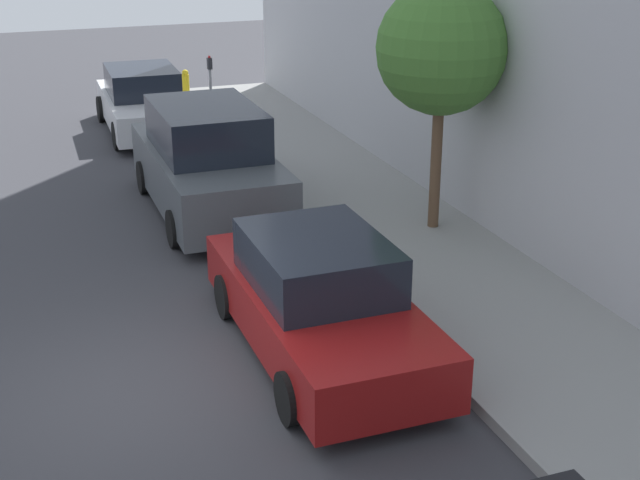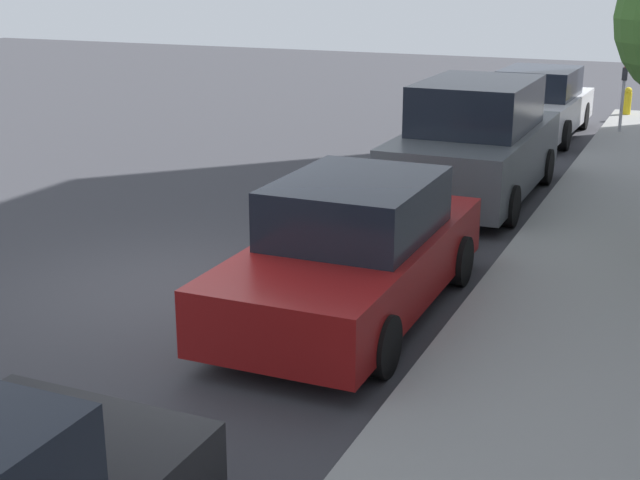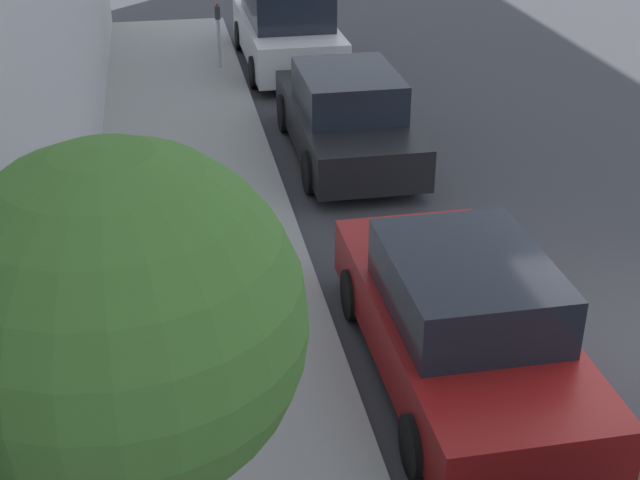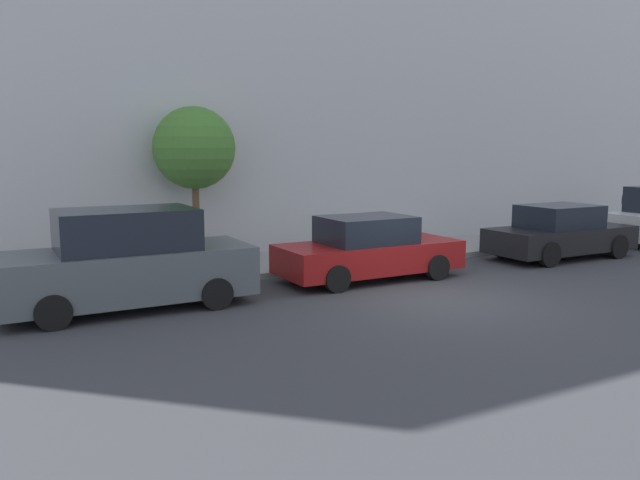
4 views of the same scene
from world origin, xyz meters
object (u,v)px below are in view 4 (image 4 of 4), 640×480
parking_meter_near (624,210)px  parked_suv_fourth (128,262)px  parked_sedan_third (368,250)px  street_tree (194,148)px  parked_sedan_second (560,233)px

parking_meter_near → parked_suv_fourth: bearing=95.5°
parking_meter_near → parked_sedan_third: bearing=97.9°
parked_sedan_third → street_tree: street_tree is taller
parked_sedan_second → street_tree: street_tree is taller
parked_sedan_second → parking_meter_near: (1.74, -5.20, 0.29)m
parked_sedan_second → parked_suv_fourth: (0.06, 12.15, 0.21)m
parked_sedan_third → parking_meter_near: size_ratio=3.22×
parked_sedan_second → parked_sedan_third: same height
parked_sedan_second → street_tree: bearing=70.8°
parked_sedan_second → parking_meter_near: bearing=-71.5°
parked_sedan_second → parked_suv_fourth: parked_suv_fourth is taller
street_tree → parked_sedan_second: bearing=-109.2°
parked_sedan_third → street_tree: (3.26, 3.24, 2.42)m
parked_sedan_third → street_tree: bearing=44.8°
street_tree → parked_suv_fourth: bearing=143.8°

